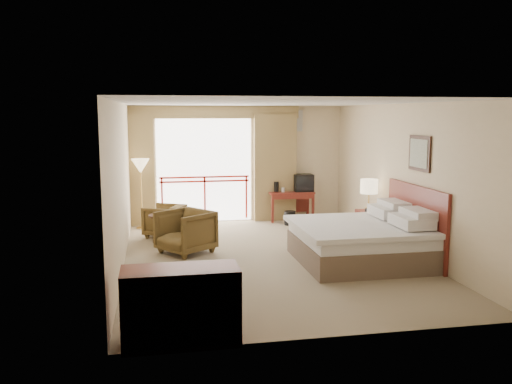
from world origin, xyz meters
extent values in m
plane|color=gray|center=(0.00, 0.00, 0.00)|extent=(7.00, 7.00, 0.00)
plane|color=white|center=(0.00, 0.00, 2.70)|extent=(7.00, 7.00, 0.00)
plane|color=beige|center=(0.00, 3.50, 1.35)|extent=(5.00, 0.00, 5.00)
plane|color=beige|center=(0.00, -3.50, 1.35)|extent=(5.00, 0.00, 5.00)
plane|color=beige|center=(-2.50, 0.00, 1.35)|extent=(0.00, 7.00, 7.00)
plane|color=beige|center=(2.50, 0.00, 1.35)|extent=(0.00, 7.00, 7.00)
plane|color=white|center=(-0.80, 3.48, 1.20)|extent=(2.40, 0.00, 2.40)
cube|color=#A81A0E|center=(-0.80, 3.46, 0.95)|extent=(2.09, 0.03, 0.04)
cube|color=#A81A0E|center=(-0.80, 3.46, 1.05)|extent=(2.09, 0.03, 0.04)
cube|color=#A81A0E|center=(-1.79, 3.46, 0.55)|extent=(0.04, 0.03, 1.00)
cube|color=#A81A0E|center=(-0.80, 3.46, 0.55)|extent=(0.04, 0.03, 1.00)
cube|color=#A81A0E|center=(0.19, 3.46, 0.55)|extent=(0.04, 0.03, 1.00)
cube|color=olive|center=(-2.45, 3.35, 1.25)|extent=(1.00, 0.26, 2.50)
cube|color=olive|center=(0.85, 3.35, 1.25)|extent=(1.00, 0.26, 2.50)
cube|color=olive|center=(-0.80, 3.38, 2.55)|extent=(4.40, 0.22, 0.28)
cube|color=silver|center=(1.30, 3.47, 2.35)|extent=(0.50, 0.04, 0.50)
cube|color=brown|center=(1.45, -0.60, 0.20)|extent=(2.05, 2.00, 0.40)
cube|color=white|center=(1.45, -0.60, 0.50)|extent=(2.01, 1.96, 0.22)
cube|color=white|center=(1.40, -0.60, 0.63)|extent=(2.09, 2.06, 0.08)
cube|color=white|center=(2.15, -1.05, 0.78)|extent=(0.50, 0.75, 0.18)
cube|color=white|center=(2.15, -0.15, 0.78)|extent=(0.50, 0.75, 0.18)
cube|color=white|center=(2.28, -1.05, 0.90)|extent=(0.40, 0.70, 0.14)
cube|color=white|center=(2.28, -0.15, 0.90)|extent=(0.40, 0.70, 0.14)
cube|color=maroon|center=(2.46, -0.60, 0.65)|extent=(0.06, 2.10, 1.30)
cube|color=black|center=(2.48, -0.60, 1.85)|extent=(0.03, 0.72, 0.60)
cube|color=silver|center=(2.46, -0.60, 1.85)|extent=(0.01, 0.60, 0.48)
cube|color=maroon|center=(2.22, 0.87, 0.30)|extent=(0.44, 0.51, 0.60)
cylinder|color=tan|center=(2.22, 0.92, 0.64)|extent=(0.14, 0.14, 0.04)
cylinder|color=tan|center=(2.22, 0.92, 0.83)|extent=(0.03, 0.03, 0.36)
cylinder|color=#FFE5B2|center=(2.22, 0.92, 1.09)|extent=(0.34, 0.34, 0.28)
cube|color=black|center=(2.17, 0.72, 0.64)|extent=(0.16, 0.13, 0.07)
cube|color=maroon|center=(1.21, 3.20, 0.67)|extent=(1.06, 0.51, 0.04)
cube|color=maroon|center=(0.73, 2.98, 0.33)|extent=(0.05, 0.05, 0.65)
cube|color=maroon|center=(1.70, 2.98, 0.33)|extent=(0.05, 0.05, 0.65)
cube|color=maroon|center=(0.73, 3.42, 0.33)|extent=(0.05, 0.05, 0.65)
cube|color=maroon|center=(1.70, 3.42, 0.33)|extent=(0.05, 0.05, 0.65)
cube|color=maroon|center=(1.21, 3.42, 0.40)|extent=(0.97, 0.03, 0.49)
cube|color=maroon|center=(1.21, 2.97, 0.60)|extent=(0.97, 0.03, 0.11)
cube|color=black|center=(1.51, 3.20, 0.89)|extent=(0.45, 0.35, 0.41)
cube|color=black|center=(1.51, 3.02, 0.89)|extent=(0.41, 0.02, 0.33)
cylinder|color=black|center=(0.86, 3.20, 0.81)|extent=(0.15, 0.15, 0.25)
cylinder|color=white|center=(1.01, 3.15, 0.74)|extent=(0.10, 0.10, 0.11)
cylinder|color=black|center=(1.06, 2.65, 0.16)|extent=(0.32, 0.32, 0.32)
imported|color=#4C381A|center=(-1.77, 2.02, 0.00)|extent=(0.97, 0.96, 0.66)
imported|color=#4C381A|center=(-1.43, 0.60, 0.00)|extent=(1.19, 1.19, 0.79)
cylinder|color=black|center=(-1.84, 1.51, 0.54)|extent=(0.51, 0.51, 0.04)
cylinder|color=black|center=(-1.84, 1.51, 0.27)|extent=(0.06, 0.06, 0.51)
cylinder|color=black|center=(-1.84, 1.51, 0.02)|extent=(0.36, 0.36, 0.03)
imported|color=white|center=(-1.84, 1.51, 0.56)|extent=(0.19, 0.24, 0.02)
cylinder|color=tan|center=(-2.25, 2.93, 0.01)|extent=(0.25, 0.25, 0.03)
cylinder|color=tan|center=(-2.25, 2.93, 0.67)|extent=(0.03, 0.03, 1.34)
cone|color=#FFE5B2|center=(-2.25, 2.93, 1.38)|extent=(0.39, 0.39, 0.31)
cube|color=maroon|center=(-1.72, -3.33, 0.43)|extent=(1.28, 0.53, 0.85)
cube|color=black|center=(-1.72, -3.60, 0.43)|extent=(1.17, 0.02, 0.75)
camera|label=1|loc=(-1.98, -9.09, 2.52)|focal=38.00mm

